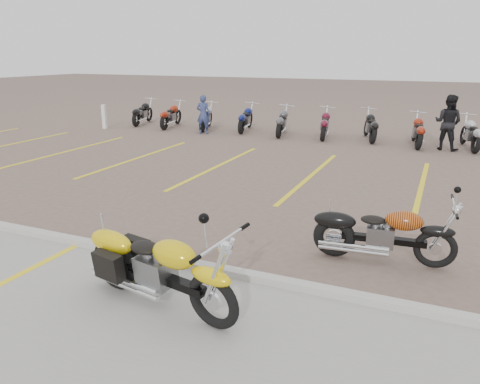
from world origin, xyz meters
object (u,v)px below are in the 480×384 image
(bollard, at_px, (104,117))
(person_a, at_px, (203,114))
(flame_cruiser, at_px, (380,235))
(person_b, at_px, (448,123))
(yellow_cruiser, at_px, (158,270))

(bollard, bearing_deg, person_a, 6.50)
(flame_cruiser, distance_m, person_b, 9.81)
(flame_cruiser, height_order, person_a, person_a)
(flame_cruiser, bearing_deg, bollard, 139.29)
(flame_cruiser, xyz_separation_m, bollard, (-12.45, 8.85, 0.07))
(yellow_cruiser, height_order, person_a, person_a)
(yellow_cruiser, distance_m, person_b, 12.62)
(yellow_cruiser, relative_size, flame_cruiser, 1.14)
(person_b, height_order, bollard, person_b)
(flame_cruiser, distance_m, person_a, 12.32)
(bollard, bearing_deg, yellow_cruiser, -48.22)
(person_a, relative_size, person_b, 0.85)
(yellow_cruiser, xyz_separation_m, person_b, (3.13, 12.22, 0.40))
(flame_cruiser, bearing_deg, person_a, 125.24)
(flame_cruiser, bearing_deg, yellow_cruiser, -139.08)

